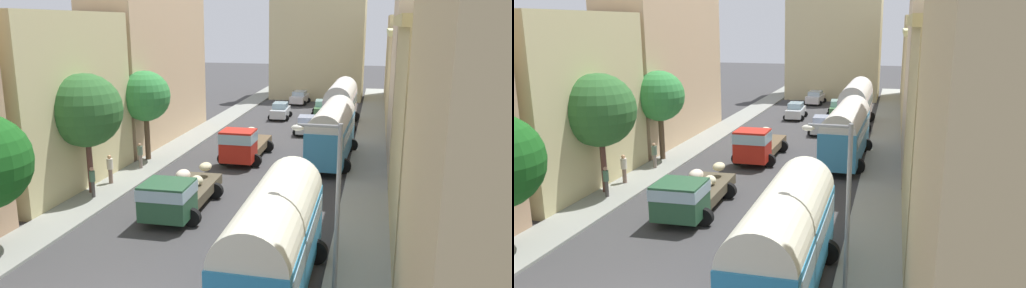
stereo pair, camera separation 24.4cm
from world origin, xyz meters
TOP-DOWN VIEW (x-y plane):
  - ground_plane at (0.00, 27.00)m, footprint 154.00×154.00m
  - sidewalk_left at (-7.25, 27.00)m, footprint 2.50×70.00m
  - sidewalk_right at (7.25, 27.00)m, footprint 2.50×70.00m
  - building_left_1 at (-10.71, 12.38)m, footprint 4.42×10.79m
  - building_left_2 at (-10.60, 25.61)m, footprint 4.61×14.69m
  - building_right_1 at (11.31, 9.99)m, footprint 6.18×11.51m
  - building_right_2 at (10.82, 22.14)m, footprint 5.11×10.93m
  - building_right_3 at (11.18, 35.74)m, footprint 5.90×14.83m
  - building_right_4 at (10.53, 50.91)m, footprint 4.07×14.52m
  - distant_church at (-0.00, 52.44)m, footprint 11.43×7.73m
  - parked_bus_0 at (4.35, 3.39)m, footprint 3.38×8.42m
  - parked_bus_1 at (4.67, 21.86)m, footprint 3.45×9.59m
  - parked_bus_2 at (4.39, 33.97)m, footprint 3.35×9.38m
  - cargo_truck_0 at (-1.89, 9.60)m, footprint 3.32×6.76m
  - cargo_truck_1 at (-1.29, 20.09)m, footprint 3.12×6.85m
  - car_0 at (-1.84, 36.60)m, footprint 2.23×3.80m
  - car_1 at (-1.39, 46.45)m, footprint 2.37×4.03m
  - car_2 at (1.73, 30.27)m, footprint 2.29×3.68m
  - car_3 at (2.05, 39.57)m, footprint 2.32×3.92m
  - pedestrian_0 at (-7.37, 16.52)m, footprint 0.36×0.36m
  - pedestrian_1 at (-7.68, 13.15)m, footprint 0.52×0.52m
  - pedestrian_2 at (-7.35, 10.69)m, footprint 0.36×0.36m
  - streetlamp_near at (6.27, 3.43)m, footprint 1.71×0.28m
  - roadside_tree_1 at (-7.90, 11.43)m, footprint 4.06×4.06m
  - roadside_tree_2 at (-7.90, 18.76)m, footprint 3.48×3.48m

SIDE VIEW (x-z plane):
  - ground_plane at x=0.00m, z-range 0.00..0.00m
  - sidewalk_left at x=-7.25m, z-range 0.00..0.14m
  - sidewalk_right at x=7.25m, z-range 0.00..0.14m
  - car_2 at x=1.73m, z-range 0.00..1.56m
  - car_1 at x=-1.39m, z-range 0.01..1.56m
  - car_3 at x=2.05m, z-range -0.01..1.59m
  - car_0 at x=-1.84m, z-range -0.01..1.64m
  - pedestrian_0 at x=-7.37m, z-range 0.13..1.96m
  - pedestrian_1 at x=-7.68m, z-range 0.13..2.02m
  - pedestrian_2 at x=-7.35m, z-range 0.16..2.02m
  - cargo_truck_0 at x=-1.89m, z-range 0.09..2.25m
  - cargo_truck_1 at x=-1.29m, z-range 0.02..2.56m
  - parked_bus_0 at x=4.35m, z-range 0.20..4.25m
  - parked_bus_1 at x=4.67m, z-range 0.21..4.27m
  - parked_bus_2 at x=4.39m, z-range 0.24..4.50m
  - streetlamp_near at x=6.27m, z-range 0.62..6.97m
  - building_right_3 at x=11.18m, z-range 0.02..8.96m
  - roadside_tree_2 at x=-7.90m, z-range 1.41..7.77m
  - roadside_tree_1 at x=-7.90m, z-range 1.40..8.28m
  - building_right_1 at x=11.31m, z-range 0.02..9.86m
  - building_left_1 at x=-10.71m, z-range 0.00..10.16m
  - building_right_4 at x=10.53m, z-range 0.00..10.33m
  - building_right_2 at x=10.82m, z-range 0.02..13.25m
  - distant_church at x=0.00m, z-range -2.76..16.67m
  - building_left_2 at x=-10.60m, z-range 0.02..14.51m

